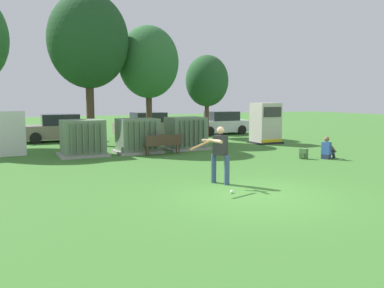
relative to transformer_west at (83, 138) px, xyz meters
The scene contains 16 objects.
ground_plane 9.56m from the transformer_west, 73.94° to the right, with size 96.00×96.00×0.00m, color #3D752D.
transformer_west is the anchor object (origin of this frame).
transformer_mid_west 2.53m from the transformer_west, ahead, with size 2.10×1.70×1.62m.
transformer_mid_east 5.12m from the transformer_west, ahead, with size 2.10×1.70×1.62m.
generator_enclosure 10.33m from the transformer_west, ahead, with size 1.60×1.40×2.30m.
park_bench 3.60m from the transformer_west, 20.16° to the right, with size 1.81×0.46×0.92m.
batter 8.09m from the transformer_west, 71.97° to the right, with size 1.54×0.96×1.74m.
sports_ball 9.16m from the transformer_west, 75.98° to the right, with size 0.09×0.09×0.09m, color white.
seated_spectator 10.70m from the transformer_west, 30.96° to the right, with size 0.78×0.64×0.96m.
backpack 9.69m from the transformer_west, 31.57° to the right, with size 0.34×0.37×0.44m.
tree_center_left 6.35m from the transformer_west, 72.75° to the left, with size 4.27×4.27×8.17m.
tree_center_right 7.56m from the transformer_west, 42.45° to the left, with size 3.55×3.55×6.79m.
tree_right 10.67m from the transformer_west, 28.58° to the left, with size 2.80×2.80×5.34m.
parked_car_leftmost 6.74m from the transformer_west, 90.70° to the left, with size 4.27×2.06×1.62m.
parked_car_left_of_center 8.95m from the transformer_west, 51.23° to the left, with size 4.24×2.00×1.62m.
parked_car_right_of_center 12.65m from the transformer_west, 30.18° to the left, with size 4.22×1.96×1.62m.
Camera 1 is at (-6.12, -8.58, 2.60)m, focal length 36.76 mm.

